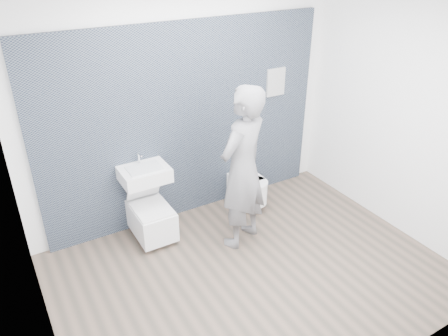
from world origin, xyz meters
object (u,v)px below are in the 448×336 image
toilet_rounded (249,188)px  toilet_square (152,218)px  washbasin (145,174)px  visitor (243,169)px

toilet_rounded → toilet_square: bearing=-179.8°
washbasin → visitor: 1.12m
toilet_square → washbasin: bearing=90.0°
toilet_square → toilet_rounded: size_ratio=1.31×
toilet_rounded → visitor: size_ratio=0.31×
washbasin → toilet_rounded: size_ratio=0.92×
washbasin → toilet_square: (0.00, -0.10, -0.55)m
washbasin → toilet_rounded: (1.37, -0.09, -0.55)m
toilet_rounded → visitor: bearing=-130.3°
toilet_rounded → visitor: visitor is taller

